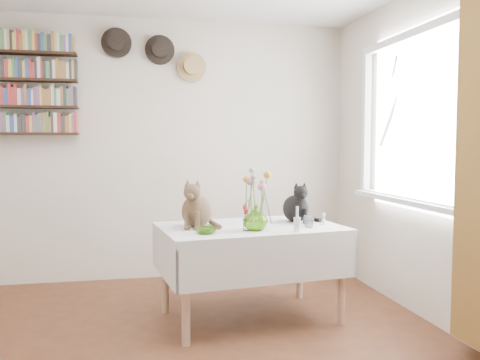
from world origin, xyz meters
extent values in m
cube|color=beige|center=(0.00, 2.27, 1.25)|extent=(4.04, 0.04, 2.54)
cube|color=beige|center=(0.00, -2.27, 1.25)|extent=(4.04, 0.04, 2.54)
cube|color=white|center=(1.97, 0.80, 1.50)|extent=(0.01, 1.40, 1.20)
cube|color=white|center=(1.97, 0.80, 2.13)|extent=(0.06, 1.52, 0.06)
cube|color=white|center=(1.97, 0.80, 0.87)|extent=(0.06, 1.52, 0.06)
cube|color=white|center=(1.97, 0.07, 1.50)|extent=(0.06, 0.06, 1.20)
cube|color=white|center=(1.97, 1.53, 1.50)|extent=(0.06, 0.06, 1.20)
cube|color=white|center=(1.94, 0.80, 0.87)|extent=(0.12, 1.50, 0.04)
cube|color=white|center=(0.73, 0.89, 0.67)|extent=(1.41, 1.00, 0.06)
cylinder|color=tan|center=(0.20, 0.48, 0.32)|extent=(0.06, 0.06, 0.64)
cylinder|color=tan|center=(1.34, 0.63, 0.32)|extent=(0.06, 0.06, 0.64)
cylinder|color=tan|center=(0.11, 1.16, 0.32)|extent=(0.06, 0.06, 0.64)
cylinder|color=tan|center=(1.25, 1.31, 0.32)|extent=(0.06, 0.06, 0.64)
imported|color=#91D33A|center=(0.72, 0.69, 0.79)|extent=(0.20, 0.20, 0.18)
imported|color=#91D33A|center=(0.36, 0.63, 0.72)|extent=(0.16, 0.16, 0.04)
imported|color=white|center=(1.13, 0.74, 0.74)|extent=(0.09, 0.09, 0.08)
cylinder|color=white|center=(0.99, 0.58, 0.75)|extent=(0.05, 0.05, 0.10)
cylinder|color=white|center=(0.99, 0.58, 0.84)|extent=(0.02, 0.02, 0.08)
cylinder|color=white|center=(0.66, 0.70, 0.74)|extent=(0.05, 0.05, 0.08)
cone|color=white|center=(1.27, 0.82, 0.74)|extent=(0.05, 0.05, 0.07)
sphere|color=beige|center=(1.27, 0.82, 0.78)|extent=(0.03, 0.03, 0.03)
cylinder|color=#4C7233|center=(0.69, 0.70, 0.90)|extent=(0.01, 0.01, 0.30)
sphere|color=pink|center=(0.69, 0.70, 1.05)|extent=(0.07, 0.07, 0.07)
cylinder|color=#4C7233|center=(0.76, 0.67, 0.88)|extent=(0.01, 0.01, 0.26)
sphere|color=pink|center=(0.76, 0.67, 1.01)|extent=(0.06, 0.06, 0.06)
cylinder|color=#4C7233|center=(0.78, 0.72, 0.92)|extent=(0.01, 0.01, 0.34)
sphere|color=gold|center=(0.78, 0.72, 1.09)|extent=(0.06, 0.06, 0.06)
cylinder|color=#4C7233|center=(0.66, 0.73, 0.91)|extent=(0.01, 0.01, 0.31)
sphere|color=gold|center=(0.66, 0.73, 1.06)|extent=(0.05, 0.05, 0.05)
cylinder|color=#4C7233|center=(0.72, 0.74, 0.94)|extent=(0.01, 0.01, 0.37)
sphere|color=#999E93|center=(0.72, 0.74, 1.12)|extent=(0.04, 0.04, 0.04)
cylinder|color=#4C7233|center=(0.67, 0.66, 0.92)|extent=(0.01, 0.01, 0.33)
sphere|color=#999E93|center=(0.67, 0.66, 1.08)|extent=(0.04, 0.04, 0.04)
cylinder|color=#4C7233|center=(0.79, 0.65, 0.90)|extent=(0.01, 0.01, 0.29)
sphere|color=#999E93|center=(0.79, 0.65, 1.04)|extent=(0.04, 0.04, 0.04)
cube|color=black|center=(-1.10, 2.16, 1.40)|extent=(1.00, 0.16, 0.02)
cube|color=black|center=(-1.10, 2.16, 1.64)|extent=(1.00, 0.16, 0.02)
cube|color=black|center=(-1.10, 2.16, 1.88)|extent=(1.00, 0.16, 0.02)
cube|color=black|center=(-1.10, 2.16, 2.12)|extent=(1.00, 0.16, 0.02)
cylinder|color=black|center=(-0.25, 2.21, 2.25)|extent=(0.28, 0.02, 0.28)
cylinder|color=black|center=(-0.25, 2.17, 2.25)|extent=(0.16, 0.08, 0.16)
cylinder|color=black|center=(0.15, 2.21, 2.20)|extent=(0.28, 0.02, 0.28)
cylinder|color=black|center=(0.15, 2.17, 2.20)|extent=(0.16, 0.08, 0.16)
cylinder|color=tan|center=(0.45, 2.21, 2.05)|extent=(0.28, 0.02, 0.28)
cylinder|color=tan|center=(0.45, 2.17, 2.05)|extent=(0.16, 0.08, 0.16)
camera|label=1|loc=(-0.12, -2.73, 1.30)|focal=38.00mm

